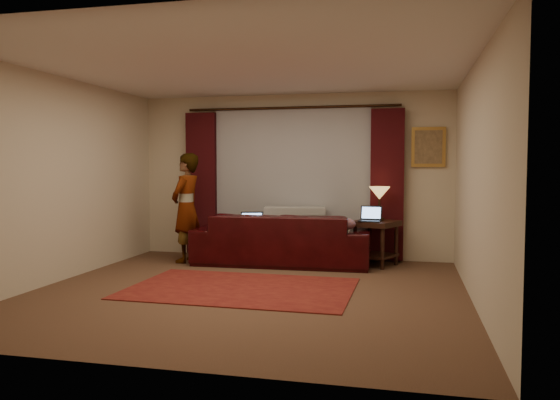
# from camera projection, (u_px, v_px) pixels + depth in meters

# --- Properties ---
(floor) EXTENTS (5.00, 5.00, 0.01)m
(floor) POSITION_uv_depth(u_px,v_px,m) (248.00, 292.00, 6.39)
(floor) COLOR brown
(floor) RESTS_ON ground
(ceiling) EXTENTS (5.00, 5.00, 0.02)m
(ceiling) POSITION_uv_depth(u_px,v_px,m) (248.00, 67.00, 6.23)
(ceiling) COLOR silver
(ceiling) RESTS_ON ground
(wall_back) EXTENTS (5.00, 0.02, 2.60)m
(wall_back) POSITION_uv_depth(u_px,v_px,m) (292.00, 176.00, 8.74)
(wall_back) COLOR beige
(wall_back) RESTS_ON ground
(wall_front) EXTENTS (5.00, 0.02, 2.60)m
(wall_front) POSITION_uv_depth(u_px,v_px,m) (148.00, 190.00, 3.88)
(wall_front) COLOR beige
(wall_front) RESTS_ON ground
(wall_left) EXTENTS (0.02, 5.00, 2.60)m
(wall_left) POSITION_uv_depth(u_px,v_px,m) (58.00, 179.00, 6.87)
(wall_left) COLOR beige
(wall_left) RESTS_ON ground
(wall_right) EXTENTS (0.02, 5.00, 2.60)m
(wall_right) POSITION_uv_depth(u_px,v_px,m) (476.00, 182.00, 5.74)
(wall_right) COLOR beige
(wall_right) RESTS_ON ground
(sheer_curtain) EXTENTS (2.50, 0.05, 1.80)m
(sheer_curtain) POSITION_uv_depth(u_px,v_px,m) (292.00, 164.00, 8.67)
(sheer_curtain) COLOR #9A99A0
(sheer_curtain) RESTS_ON wall_back
(drape_left) EXTENTS (0.50, 0.14, 2.30)m
(drape_left) POSITION_uv_depth(u_px,v_px,m) (202.00, 183.00, 8.98)
(drape_left) COLOR #33090D
(drape_left) RESTS_ON floor
(drape_right) EXTENTS (0.50, 0.14, 2.30)m
(drape_right) POSITION_uv_depth(u_px,v_px,m) (387.00, 185.00, 8.30)
(drape_right) COLOR #33090D
(drape_right) RESTS_ON floor
(curtain_rod) EXTENTS (0.04, 0.04, 3.40)m
(curtain_rod) POSITION_uv_depth(u_px,v_px,m) (291.00, 108.00, 8.56)
(curtain_rod) COLOR black
(curtain_rod) RESTS_ON wall_back
(picture_frame) EXTENTS (0.50, 0.04, 0.60)m
(picture_frame) POSITION_uv_depth(u_px,v_px,m) (428.00, 147.00, 8.20)
(picture_frame) COLOR #B5873E
(picture_frame) RESTS_ON wall_back
(sofa) EXTENTS (2.64, 1.21, 1.05)m
(sofa) POSITION_uv_depth(u_px,v_px,m) (282.00, 229.00, 8.15)
(sofa) COLOR black
(sofa) RESTS_ON floor
(throw_blanket) EXTENTS (0.98, 0.54, 0.11)m
(throw_blanket) POSITION_uv_depth(u_px,v_px,m) (295.00, 193.00, 8.36)
(throw_blanket) COLOR #9B9995
(throw_blanket) RESTS_ON sofa
(clothing_pile) EXTENTS (0.53, 0.45, 0.20)m
(clothing_pile) POSITION_uv_depth(u_px,v_px,m) (339.00, 225.00, 7.82)
(clothing_pile) COLOR #845461
(clothing_pile) RESTS_ON sofa
(laptop_sofa) EXTENTS (0.44, 0.46, 0.25)m
(laptop_sofa) POSITION_uv_depth(u_px,v_px,m) (253.00, 221.00, 8.07)
(laptop_sofa) COLOR black
(laptop_sofa) RESTS_ON sofa
(area_rug) EXTENTS (2.67, 1.80, 0.01)m
(area_rug) POSITION_uv_depth(u_px,v_px,m) (241.00, 288.00, 6.52)
(area_rug) COLOR maroon
(area_rug) RESTS_ON floor
(end_table) EXTENTS (0.76, 0.76, 0.66)m
(end_table) POSITION_uv_depth(u_px,v_px,m) (376.00, 243.00, 8.01)
(end_table) COLOR black
(end_table) RESTS_ON floor
(tiffany_lamp) EXTENTS (0.40, 0.40, 0.50)m
(tiffany_lamp) POSITION_uv_depth(u_px,v_px,m) (379.00, 204.00, 8.05)
(tiffany_lamp) COLOR olive
(tiffany_lamp) RESTS_ON end_table
(laptop_table) EXTENTS (0.35, 0.37, 0.23)m
(laptop_table) POSITION_uv_depth(u_px,v_px,m) (370.00, 214.00, 7.87)
(laptop_table) COLOR black
(laptop_table) RESTS_ON end_table
(person) EXTENTS (0.55, 0.55, 1.66)m
(person) POSITION_uv_depth(u_px,v_px,m) (186.00, 208.00, 8.30)
(person) COLOR #9B9995
(person) RESTS_ON floor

